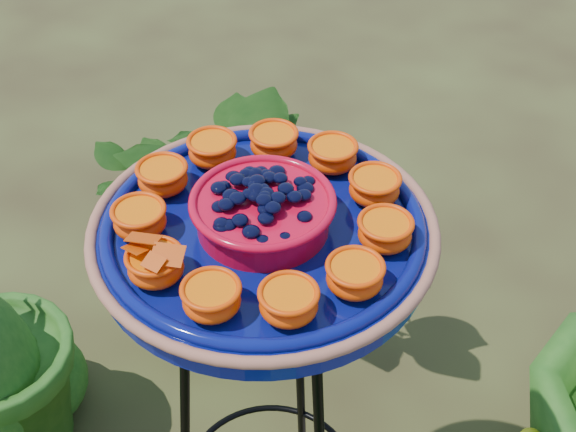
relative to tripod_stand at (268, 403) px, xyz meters
The scene contains 3 objects.
tripod_stand is the anchor object (origin of this frame).
feeder_dish 0.43m from the tripod_stand, 101.96° to the right, with size 0.63×0.63×0.12m.
shrub_back_left 0.80m from the tripod_stand, 135.89° to the left, with size 0.75×0.65×0.83m, color #1B4C14.
Camera 1 is at (0.61, -0.66, 1.82)m, focal length 50.00 mm.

